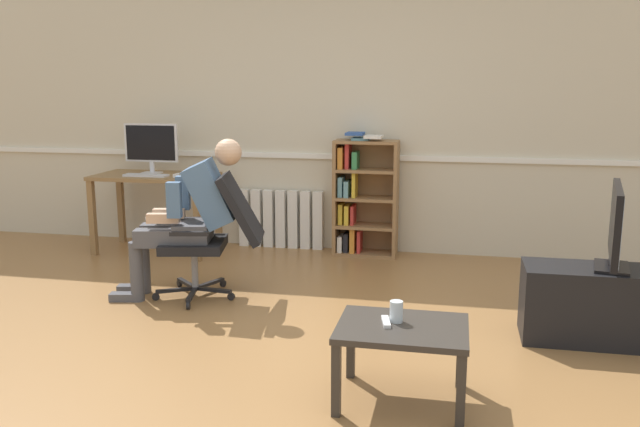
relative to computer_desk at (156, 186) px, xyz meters
The scene contains 15 objects.
ground_plane 2.84m from the computer_desk, 50.94° to the right, with size 18.00×18.00×0.00m, color olive.
back_wall 1.95m from the computer_desk, 15.98° to the left, with size 12.00×0.13×2.70m.
computer_desk is the anchor object (origin of this frame).
imac_monitor 0.41m from the computer_desk, 129.80° to the left, with size 0.54×0.14×0.48m.
keyboard 0.19m from the computer_desk, 99.31° to the right, with size 0.42×0.12×0.02m, color silver.
computer_mouse 0.34m from the computer_desk, 22.52° to the right, with size 0.06×0.10×0.03m, color white.
bookshelf 1.99m from the computer_desk, ahead, with size 0.60×0.29×1.17m.
radiator 1.26m from the computer_desk, 18.85° to the left, with size 0.86×0.08×0.58m.
office_chair 1.63m from the computer_desk, 48.96° to the right, with size 0.85×0.65×0.95m.
person_seated 1.54m from the computer_desk, 55.10° to the right, with size 1.02×0.51×1.21m.
tv_stand 4.14m from the computer_desk, 22.51° to the right, with size 1.05×0.40×0.48m.
tv_screen 4.12m from the computer_desk, 22.50° to the right, with size 0.26×0.77×0.52m.
coffee_table 3.72m from the computer_desk, 45.43° to the right, with size 0.66×0.51×0.41m.
drinking_glass 3.65m from the computer_desk, 45.31° to the right, with size 0.07×0.07×0.11m, color silver.
spare_remote 3.65m from the computer_desk, 46.23° to the right, with size 0.04×0.15×0.02m, color white.
Camera 1 is at (1.10, -3.66, 1.61)m, focal length 36.94 mm.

